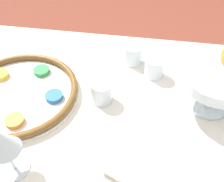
{
  "coord_description": "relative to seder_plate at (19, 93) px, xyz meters",
  "views": [
    {
      "loc": [
        0.11,
        -0.39,
        1.28
      ],
      "look_at": [
        0.03,
        0.12,
        0.78
      ],
      "focal_mm": 42.0,
      "sensor_mm": 36.0,
      "label": 1
    }
  ],
  "objects": [
    {
      "name": "cup_far",
      "position": [
        0.31,
        0.21,
        0.02
      ],
      "size": [
        0.06,
        0.06,
        0.06
      ],
      "color": "silver",
      "rests_on": "dining_table"
    },
    {
      "name": "fruit_stand",
      "position": [
        0.54,
        0.05,
        0.08
      ],
      "size": [
        0.19,
        0.19,
        0.12
      ],
      "color": "silver",
      "rests_on": "dining_table"
    },
    {
      "name": "cup_mid",
      "position": [
        0.24,
        0.02,
        0.02
      ],
      "size": [
        0.06,
        0.06,
        0.06
      ],
      "color": "silver",
      "rests_on": "dining_table"
    },
    {
      "name": "napkin_roll",
      "position": [
        0.36,
        -0.22,
        0.0
      ],
      "size": [
        0.16,
        0.1,
        0.04
      ],
      "color": "white",
      "rests_on": "dining_table"
    },
    {
      "name": "wine_glass",
      "position": [
        0.08,
        -0.22,
        0.09
      ],
      "size": [
        0.07,
        0.07,
        0.14
      ],
      "color": "silver",
      "rests_on": "dining_table"
    },
    {
      "name": "cup_near",
      "position": [
        0.38,
        0.16,
        0.02
      ],
      "size": [
        0.06,
        0.06,
        0.06
      ],
      "color": "silver",
      "rests_on": "dining_table"
    },
    {
      "name": "seder_plate",
      "position": [
        0.0,
        0.0,
        0.0
      ],
      "size": [
        0.34,
        0.34,
        0.03
      ],
      "color": "silver",
      "rests_on": "dining_table"
    }
  ]
}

